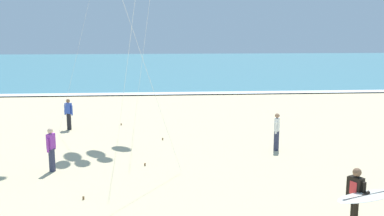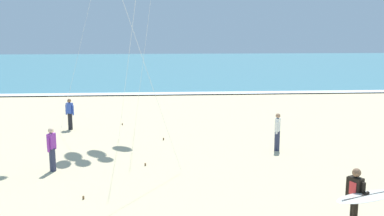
{
  "view_description": "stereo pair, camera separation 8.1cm",
  "coord_description": "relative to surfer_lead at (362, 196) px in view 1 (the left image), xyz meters",
  "views": [
    {
      "loc": [
        -1.38,
        -5.64,
        4.95
      ],
      "look_at": [
        -0.36,
        7.43,
        2.58
      ],
      "focal_mm": 39.97,
      "sensor_mm": 36.0,
      "label": 1
    },
    {
      "loc": [
        -1.29,
        -5.65,
        4.95
      ],
      "look_at": [
        -0.36,
        7.43,
        2.58
      ],
      "focal_mm": 39.97,
      "sensor_mm": 36.0,
      "label": 2
    }
  ],
  "objects": [
    {
      "name": "bystander_purple_top",
      "position": [
        -8.66,
        5.65,
        -0.23
      ],
      "size": [
        0.27,
        0.48,
        1.59
      ],
      "color": "#2D334C",
      "rests_on": "ground"
    },
    {
      "name": "bystander_blue_top",
      "position": [
        -9.39,
        12.27,
        -0.23
      ],
      "size": [
        0.46,
        0.3,
        1.59
      ],
      "color": "black",
      "rests_on": "ground"
    },
    {
      "name": "ocean_water",
      "position": [
        -3.44,
        53.9,
        -1.01
      ],
      "size": [
        160.0,
        60.0,
        0.08
      ],
      "primitive_type": "cube",
      "color": "teal",
      "rests_on": "ground"
    },
    {
      "name": "shoreline_foam",
      "position": [
        -3.44,
        24.2,
        -0.96
      ],
      "size": [
        160.0,
        1.32,
        0.01
      ],
      "primitive_type": "cube",
      "color": "white",
      "rests_on": "ocean_water"
    },
    {
      "name": "bystander_white_top",
      "position": [
        0.07,
        7.71,
        -0.23
      ],
      "size": [
        0.3,
        0.46,
        1.59
      ],
      "color": "#2D334C",
      "rests_on": "ground"
    },
    {
      "name": "surfer_lead",
      "position": [
        0.0,
        0.0,
        0.0
      ],
      "size": [
        2.09,
        1.42,
        1.71
      ],
      "color": "black",
      "rests_on": "ground"
    }
  ]
}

